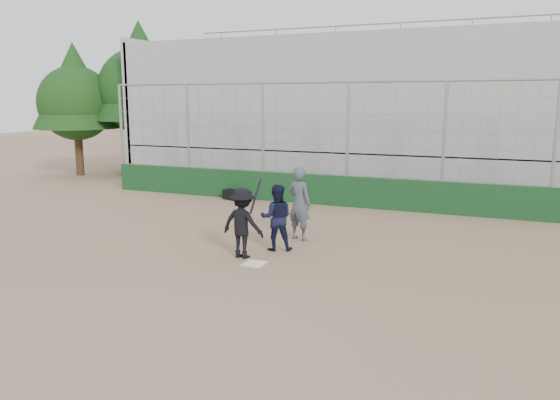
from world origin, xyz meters
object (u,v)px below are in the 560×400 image
at_px(catcher_crouched, 276,228).
at_px(equipment_bag, 234,195).
at_px(umpire, 299,207).
at_px(batter_at_plate, 243,223).

height_order(catcher_crouched, equipment_bag, catcher_crouched).
xyz_separation_m(umpire, equipment_bag, (-4.09, 4.27, -0.65)).
relative_size(umpire, equipment_bag, 1.89).
xyz_separation_m(batter_at_plate, catcher_crouched, (0.47, 0.80, -0.25)).
xyz_separation_m(batter_at_plate, equipment_bag, (-3.50, 6.21, -0.60)).
distance_m(batter_at_plate, equipment_bag, 7.15).
distance_m(batter_at_plate, catcher_crouched, 0.96).
bearing_deg(umpire, batter_at_plate, 91.91).
distance_m(umpire, equipment_bag, 5.94).
distance_m(batter_at_plate, umpire, 2.03).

